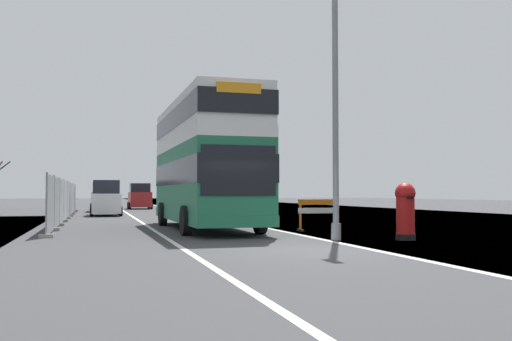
{
  "coord_description": "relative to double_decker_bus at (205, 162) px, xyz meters",
  "views": [
    {
      "loc": [
        -5.1,
        -13.61,
        1.42
      ],
      "look_at": [
        0.32,
        5.88,
        2.2
      ],
      "focal_mm": 40.68,
      "sensor_mm": 36.0,
      "label": 1
    }
  ],
  "objects": [
    {
      "name": "lamppost_foreground",
      "position": [
        2.81,
        -6.34,
        1.79
      ],
      "size": [
        0.29,
        0.7,
        9.35
      ],
      "color": "gray",
      "rests_on": "ground"
    },
    {
      "name": "car_receding_mid",
      "position": [
        -3.47,
        23.11,
        -1.62
      ],
      "size": [
        2.09,
        4.29,
        2.16
      ],
      "color": "navy",
      "rests_on": "ground"
    },
    {
      "name": "car_receding_far",
      "position": [
        -0.34,
        29.82,
        -1.59
      ],
      "size": [
        2.03,
        4.04,
        2.26
      ],
      "color": "maroon",
      "rests_on": "ground"
    },
    {
      "name": "construction_site_fence",
      "position": [
        -5.64,
        10.5,
        -1.65
      ],
      "size": [
        0.44,
        27.4,
        2.07
      ],
      "color": "#A8AAAD",
      "rests_on": "ground"
    },
    {
      "name": "ground",
      "position": [
        1.44,
        -8.79,
        -2.69
      ],
      "size": [
        140.0,
        280.0,
        0.1
      ],
      "color": "#38383A"
    },
    {
      "name": "double_decker_bus",
      "position": [
        0.0,
        0.0,
        0.0
      ],
      "size": [
        2.98,
        10.61,
        4.97
      ],
      "color": "#1E6B47",
      "rests_on": "ground"
    },
    {
      "name": "red_pillar_postbox",
      "position": [
        4.86,
        -6.82,
        -1.7
      ],
      "size": [
        0.61,
        0.61,
        1.72
      ],
      "color": "black",
      "rests_on": "ground"
    },
    {
      "name": "roadworks_barrier",
      "position": [
        3.86,
        -2.24,
        -1.91
      ],
      "size": [
        1.54,
        0.48,
        1.18
      ],
      "color": "orange",
      "rests_on": "ground"
    },
    {
      "name": "car_oncoming_near",
      "position": [
        -3.51,
        15.0,
        -1.62
      ],
      "size": [
        1.91,
        4.39,
        2.2
      ],
      "color": "silver",
      "rests_on": "ground"
    }
  ]
}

